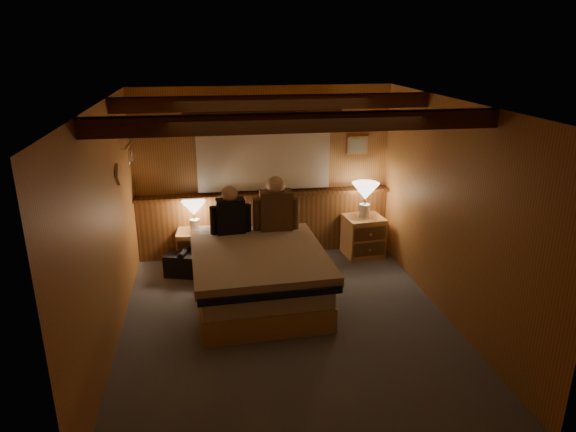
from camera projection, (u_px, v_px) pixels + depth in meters
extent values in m
plane|color=#4C505A|center=(287.00, 324.00, 5.68)|extent=(4.20, 4.20, 0.00)
plane|color=#DF9B53|center=(287.00, 104.00, 4.90)|extent=(4.20, 4.20, 0.00)
plane|color=#BD7843|center=(264.00, 173.00, 7.25)|extent=(3.60, 0.00, 3.60)
plane|color=#BD7843|center=(106.00, 232.00, 5.01)|extent=(0.00, 4.20, 4.20)
plane|color=#BD7843|center=(451.00, 213.00, 5.56)|extent=(0.00, 4.20, 4.20)
plane|color=#BD7843|center=(339.00, 329.00, 3.33)|extent=(3.60, 0.00, 3.60)
cube|color=brown|center=(265.00, 224.00, 7.43)|extent=(3.60, 0.12, 0.90)
cube|color=brown|center=(265.00, 194.00, 7.23)|extent=(3.60, 0.22, 0.04)
cylinder|color=#4E2913|center=(263.00, 113.00, 6.89)|extent=(2.10, 0.05, 0.05)
sphere|color=#4E2913|center=(184.00, 114.00, 6.73)|extent=(0.08, 0.08, 0.08)
sphere|color=#4E2913|center=(339.00, 111.00, 7.05)|extent=(0.08, 0.08, 0.08)
cube|color=#EEE4CE|center=(264.00, 153.00, 7.08)|extent=(1.85, 0.08, 1.05)
cube|color=#4E2913|center=(299.00, 123.00, 4.37)|extent=(3.60, 0.15, 0.16)
cube|color=#4E2913|center=(275.00, 102.00, 5.76)|extent=(3.60, 0.15, 0.16)
cylinder|color=silver|center=(128.00, 145.00, 6.34)|extent=(0.03, 0.55, 0.03)
torus|color=silver|center=(130.00, 157.00, 6.24)|extent=(0.01, 0.21, 0.21)
torus|color=silver|center=(132.00, 153.00, 6.45)|extent=(0.01, 0.21, 0.21)
cube|color=tan|center=(357.00, 145.00, 7.32)|extent=(0.30, 0.03, 0.25)
cube|color=beige|center=(358.00, 146.00, 7.30)|extent=(0.24, 0.01, 0.19)
cube|color=tan|center=(258.00, 288.00, 6.19)|extent=(1.50, 1.95, 0.28)
cube|color=silver|center=(258.00, 269.00, 6.10)|extent=(1.46, 1.91, 0.23)
cube|color=black|center=(261.00, 266.00, 5.84)|extent=(1.54, 1.57, 0.08)
cube|color=#CC8C8F|center=(259.00, 256.00, 5.93)|extent=(1.59, 1.77, 0.11)
cube|color=silver|center=(222.00, 234.00, 6.66)|extent=(0.58, 0.35, 0.15)
cube|color=silver|center=(276.00, 230.00, 6.79)|extent=(0.58, 0.35, 0.15)
cube|color=tan|center=(195.00, 248.00, 7.10)|extent=(0.48, 0.44, 0.50)
cube|color=brown|center=(193.00, 246.00, 6.88)|extent=(0.41, 0.04, 0.17)
cube|color=brown|center=(194.00, 260.00, 6.95)|extent=(0.41, 0.04, 0.17)
cylinder|color=silver|center=(193.00, 246.00, 6.88)|extent=(0.03, 0.03, 0.03)
cylinder|color=silver|center=(194.00, 260.00, 6.95)|extent=(0.03, 0.03, 0.03)
cube|color=tan|center=(363.00, 236.00, 7.42)|extent=(0.57, 0.52, 0.58)
cube|color=brown|center=(370.00, 234.00, 7.18)|extent=(0.47, 0.06, 0.20)
cube|color=brown|center=(369.00, 249.00, 7.25)|extent=(0.47, 0.06, 0.20)
cylinder|color=silver|center=(370.00, 234.00, 7.18)|extent=(0.03, 0.03, 0.03)
cylinder|color=silver|center=(369.00, 249.00, 7.25)|extent=(0.03, 0.03, 0.03)
cylinder|color=silver|center=(195.00, 225.00, 7.00)|extent=(0.13, 0.13, 0.16)
cylinder|color=silver|center=(194.00, 218.00, 6.97)|extent=(0.02, 0.02, 0.09)
cone|color=beige|center=(194.00, 208.00, 6.93)|extent=(0.32, 0.32, 0.20)
cylinder|color=silver|center=(364.00, 211.00, 7.29)|extent=(0.15, 0.15, 0.19)
cylinder|color=silver|center=(365.00, 202.00, 7.25)|extent=(0.03, 0.03, 0.11)
cone|color=beige|center=(365.00, 191.00, 7.19)|extent=(0.39, 0.39, 0.24)
cube|color=black|center=(231.00, 217.00, 6.45)|extent=(0.37, 0.23, 0.47)
cylinder|color=black|center=(214.00, 221.00, 6.41)|extent=(0.11, 0.11, 0.37)
cylinder|color=black|center=(247.00, 218.00, 6.51)|extent=(0.11, 0.11, 0.37)
sphere|color=tan|center=(230.00, 194.00, 6.35)|extent=(0.21, 0.21, 0.21)
cube|color=#4E361F|center=(276.00, 211.00, 6.56)|extent=(0.41, 0.25, 0.53)
cylinder|color=#4E361F|center=(258.00, 215.00, 6.54)|extent=(0.13, 0.13, 0.43)
cylinder|color=#4E361F|center=(294.00, 214.00, 6.60)|extent=(0.13, 0.13, 0.43)
sphere|color=tan|center=(276.00, 185.00, 6.44)|extent=(0.24, 0.24, 0.24)
cube|color=black|center=(185.00, 264.00, 6.82)|extent=(0.57, 0.44, 0.30)
cylinder|color=black|center=(184.00, 252.00, 6.76)|extent=(0.17, 0.31, 0.08)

